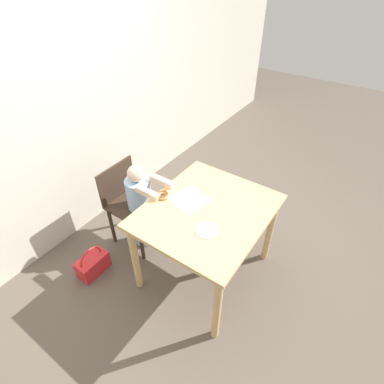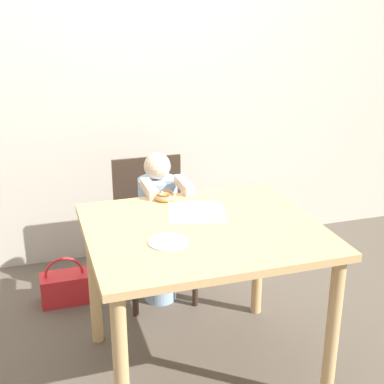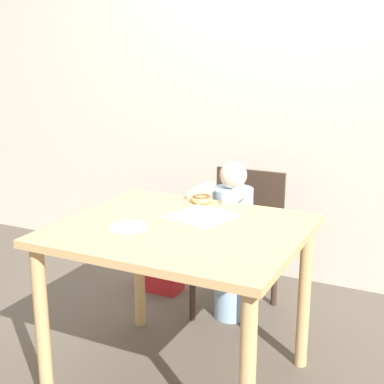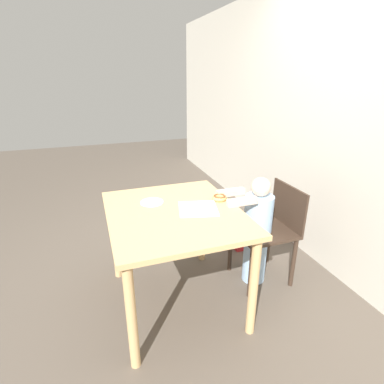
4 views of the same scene
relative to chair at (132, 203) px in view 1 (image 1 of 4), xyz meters
name	(u,v)px [view 1 (image 1 of 4)]	position (x,y,z in m)	size (l,w,h in m)	color
ground_plane	(204,270)	(0.04, -0.82, -0.46)	(12.00, 12.00, 0.00)	brown
wall_back	(73,108)	(0.04, 0.61, 0.79)	(8.00, 0.05, 2.50)	beige
dining_table	(207,220)	(0.04, -0.82, 0.20)	(1.05, 0.91, 0.78)	tan
chair	(132,203)	(0.00, 0.00, 0.00)	(0.43, 0.46, 0.83)	#38281E
child_figure	(141,207)	(0.00, -0.12, 0.01)	(0.24, 0.44, 0.93)	#99BCE0
donut	(163,195)	(-0.04, -0.45, 0.34)	(0.11, 0.11, 0.04)	tan
napkin	(191,200)	(0.06, -0.65, 0.32)	(0.33, 0.33, 0.00)	white
handbag	(93,264)	(-0.56, 0.02, -0.36)	(0.29, 0.16, 0.30)	red
plate	(206,230)	(-0.16, -0.94, 0.32)	(0.17, 0.17, 0.01)	silver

